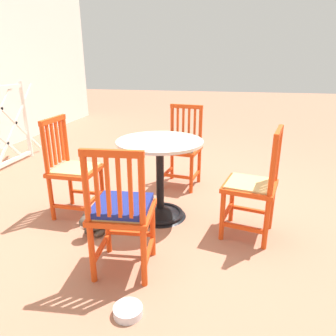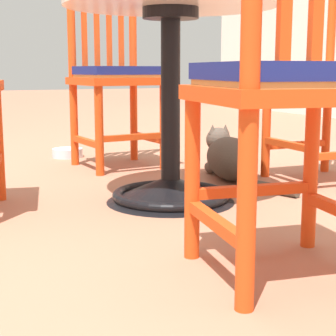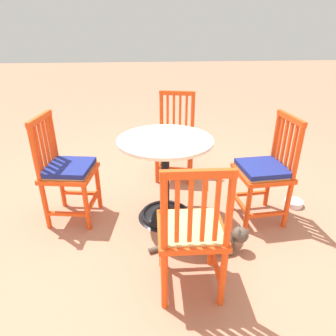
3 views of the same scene
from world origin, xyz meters
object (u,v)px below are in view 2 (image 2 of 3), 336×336
at_px(tabby_cat, 229,157).
at_px(orange_chair_at_corner, 115,78).
at_px(orange_chair_facing_out, 328,82).
at_px(cafe_table, 171,126).
at_px(orange_chair_by_planter, 292,88).
at_px(pet_water_bowl, 68,153).

bearing_deg(tabby_cat, orange_chair_at_corner, -144.75).
distance_m(orange_chair_facing_out, tabby_cat, 0.54).
xyz_separation_m(orange_chair_at_corner, tabby_cat, (0.51, 0.36, -0.35)).
bearing_deg(cafe_table, orange_chair_by_planter, -5.24).
bearing_deg(orange_chair_by_planter, orange_chair_at_corner, 174.71).
xyz_separation_m(orange_chair_by_planter, orange_chair_facing_out, (-0.90, 0.88, -0.01)).
distance_m(cafe_table, orange_chair_at_corner, 0.84).
distance_m(orange_chair_at_corner, pet_water_bowl, 0.60).
distance_m(orange_chair_at_corner, tabby_cat, 0.72).
xyz_separation_m(orange_chair_facing_out, pet_water_bowl, (-1.12, -0.88, -0.41)).
relative_size(orange_chair_by_planter, tabby_cat, 1.22).
bearing_deg(cafe_table, orange_chair_facing_out, 96.58).
bearing_deg(pet_water_bowl, cafe_table, 3.63).
xyz_separation_m(orange_chair_by_planter, pet_water_bowl, (-2.02, -0.00, -0.42)).
xyz_separation_m(cafe_table, tabby_cat, (-0.31, 0.44, -0.19)).
height_order(cafe_table, orange_chair_facing_out, orange_chair_facing_out).
bearing_deg(orange_chair_facing_out, cafe_table, -83.42).
xyz_separation_m(cafe_table, orange_chair_facing_out, (-0.09, 0.80, 0.15)).
relative_size(cafe_table, orange_chair_facing_out, 0.83).
xyz_separation_m(cafe_table, pet_water_bowl, (-1.21, -0.08, -0.26)).
bearing_deg(pet_water_bowl, orange_chair_by_planter, 0.08).
relative_size(cafe_table, orange_chair_by_planter, 0.83).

